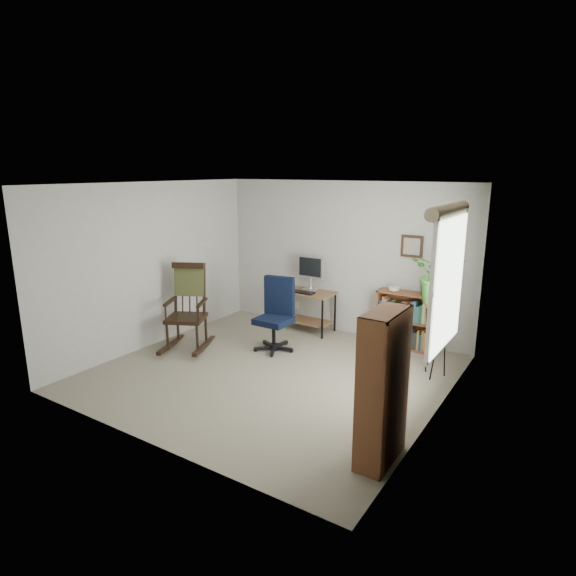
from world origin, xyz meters
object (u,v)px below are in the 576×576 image
Objects in this scene: office_chair at (274,315)px; rocking_chair at (186,307)px; low_bookshelf at (404,320)px; desk at (306,311)px; tall_bookshelf at (383,388)px.

rocking_chair reaches higher than office_chair.
desk is at bearing -175.71° from low_bookshelf.
rocking_chair is at bearing 162.29° from tall_bookshelf.
desk is 1.97m from rocking_chair.
rocking_chair is (-1.12, -0.62, 0.09)m from office_chair.
rocking_chair reaches higher than desk.
tall_bookshelf reaches higher than rocking_chair.
desk is 1.04m from office_chair.
desk is at bearing 82.85° from office_chair.
low_bookshelf is at bearing 6.59° from rocking_chair.
low_bookshelf is 2.99m from tall_bookshelf.
rocking_chair is 1.51× the size of low_bookshelf.
rocking_chair is 3.64m from tall_bookshelf.
rocking_chair is 3.19m from low_bookshelf.
tall_bookshelf is at bearing -74.22° from low_bookshelf.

